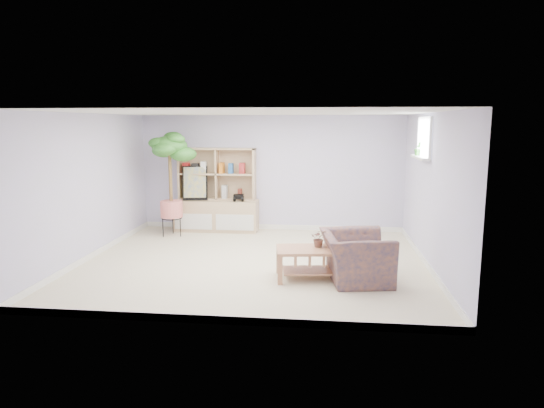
# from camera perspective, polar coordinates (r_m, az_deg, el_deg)

# --- Properties ---
(floor) EXTENTS (5.50, 5.00, 0.01)m
(floor) POSITION_cam_1_polar(r_m,az_deg,el_deg) (7.97, -2.10, -6.82)
(floor) COLOR beige
(floor) RESTS_ON ground
(ceiling) EXTENTS (5.50, 5.00, 0.01)m
(ceiling) POSITION_cam_1_polar(r_m,az_deg,el_deg) (7.65, -2.21, 10.70)
(ceiling) COLOR silver
(ceiling) RESTS_ON walls
(walls) EXTENTS (5.51, 5.01, 2.40)m
(walls) POSITION_cam_1_polar(r_m,az_deg,el_deg) (7.72, -2.15, 1.76)
(walls) COLOR silver
(walls) RESTS_ON floor
(baseboard) EXTENTS (5.50, 5.00, 0.10)m
(baseboard) POSITION_cam_1_polar(r_m,az_deg,el_deg) (7.96, -2.10, -6.47)
(baseboard) COLOR white
(baseboard) RESTS_ON floor
(window) EXTENTS (0.10, 0.98, 0.68)m
(window) POSITION_cam_1_polar(r_m,az_deg,el_deg) (8.33, 17.54, 7.42)
(window) COLOR white
(window) RESTS_ON walls
(window_sill) EXTENTS (0.14, 1.00, 0.04)m
(window_sill) POSITION_cam_1_polar(r_m,az_deg,el_deg) (8.33, 17.03, 5.24)
(window_sill) COLOR white
(window_sill) RESTS_ON walls
(storage_unit) EXTENTS (1.73, 0.58, 1.73)m
(storage_unit) POSITION_cam_1_polar(r_m,az_deg,el_deg) (10.15, -6.57, 1.66)
(storage_unit) COLOR tan
(storage_unit) RESTS_ON floor
(poster) EXTENTS (0.53, 0.21, 0.71)m
(poster) POSITION_cam_1_polar(r_m,az_deg,el_deg) (10.19, -9.04, 2.43)
(poster) COLOR yellow
(poster) RESTS_ON storage_unit
(toy_truck) EXTENTS (0.33, 0.25, 0.16)m
(toy_truck) POSITION_cam_1_polar(r_m,az_deg,el_deg) (10.00, -3.95, 0.80)
(toy_truck) COLOR black
(toy_truck) RESTS_ON storage_unit
(coffee_table) EXTENTS (1.17, 0.74, 0.45)m
(coffee_table) POSITION_cam_1_polar(r_m,az_deg,el_deg) (7.12, 5.03, -6.97)
(coffee_table) COLOR #9C6F4D
(coffee_table) RESTS_ON floor
(table_plant) EXTENTS (0.24, 0.21, 0.26)m
(table_plant) POSITION_cam_1_polar(r_m,az_deg,el_deg) (7.12, 5.55, -4.04)
(table_plant) COLOR #21762A
(table_plant) RESTS_ON coffee_table
(floor_tree) EXTENTS (0.95, 0.95, 2.07)m
(floor_tree) POSITION_cam_1_polar(r_m,az_deg,el_deg) (9.79, -11.84, 2.26)
(floor_tree) COLOR #2B6825
(floor_tree) RESTS_ON floor
(armchair) EXTENTS (1.08, 1.19, 0.79)m
(armchair) POSITION_cam_1_polar(r_m,az_deg,el_deg) (7.07, 9.84, -5.77)
(armchair) COLOR #202A4D
(armchair) RESTS_ON floor
(sill_plant) EXTENTS (0.15, 0.14, 0.24)m
(sill_plant) POSITION_cam_1_polar(r_m,az_deg,el_deg) (8.54, 16.80, 6.27)
(sill_plant) COLOR #2B6825
(sill_plant) RESTS_ON window_sill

